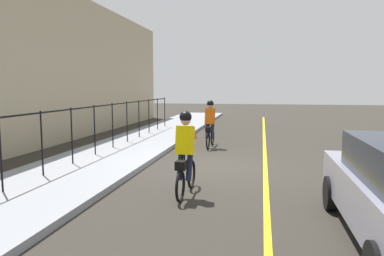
{
  "coord_description": "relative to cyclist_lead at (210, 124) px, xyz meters",
  "views": [
    {
      "loc": [
        -10.51,
        -1.47,
        2.32
      ],
      "look_at": [
        0.99,
        0.75,
        1.0
      ],
      "focal_mm": 34.02,
      "sensor_mm": 36.0,
      "label": 1
    }
  ],
  "objects": [
    {
      "name": "lane_line_centre",
      "position": [
        -3.24,
        -2.07,
        -0.91
      ],
      "size": [
        36.0,
        0.12,
        0.01
      ],
      "primitive_type": "cube",
      "color": "yellow",
      "rests_on": "ground"
    },
    {
      "name": "cyclist_lead",
      "position": [
        0.0,
        0.0,
        0.0
      ],
      "size": [
        1.71,
        0.37,
        1.83
      ],
      "rotation": [
        0.0,
        0.0,
        -0.02
      ],
      "color": "black",
      "rests_on": "ground"
    },
    {
      "name": "ground_plane",
      "position": [
        -3.24,
        -0.47,
        -0.91
      ],
      "size": [
        80.0,
        80.0,
        0.0
      ],
      "primitive_type": "plane",
      "color": "#2E2A24"
    },
    {
      "name": "cyclist_follow",
      "position": [
        -6.32,
        -0.37,
        0.0
      ],
      "size": [
        1.71,
        0.37,
        1.83
      ],
      "rotation": [
        0.0,
        0.0,
        -0.02
      ],
      "color": "black",
      "rests_on": "ground"
    },
    {
      "name": "building_wall",
      "position": [
        -1.24,
        6.53,
        2.3
      ],
      "size": [
        28.0,
        0.8,
        6.41
      ],
      "primitive_type": "cube",
      "color": "tan",
      "rests_on": "ground"
    },
    {
      "name": "iron_fence",
      "position": [
        -2.24,
        3.33,
        0.38
      ],
      "size": [
        15.79,
        0.04,
        1.6
      ],
      "color": "black",
      "rests_on": "sidewalk"
    },
    {
      "name": "traffic_cone_near",
      "position": [
        2.52,
        1.13,
        -0.64
      ],
      "size": [
        0.36,
        0.36,
        0.54
      ],
      "primitive_type": "cone",
      "color": "#F74C09",
      "rests_on": "ground"
    },
    {
      "name": "sidewalk",
      "position": [
        -3.24,
        2.93,
        -0.84
      ],
      "size": [
        40.0,
        3.2,
        0.15
      ],
      "primitive_type": "cube",
      "color": "gray",
      "rests_on": "ground"
    }
  ]
}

